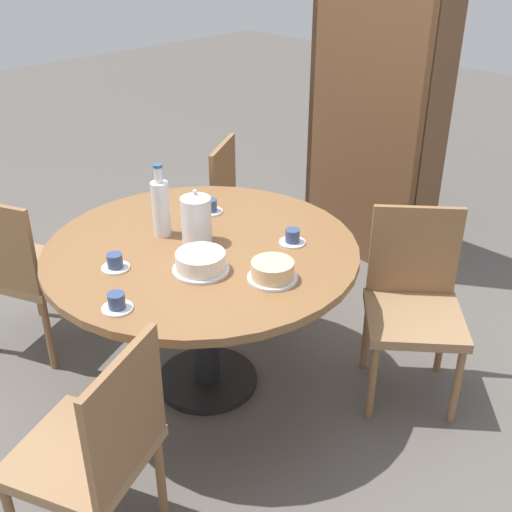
{
  "coord_description": "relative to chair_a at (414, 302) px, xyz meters",
  "views": [
    {
      "loc": [
        1.89,
        -1.52,
        2.01
      ],
      "look_at": [
        0.0,
        0.33,
        0.56
      ],
      "focal_mm": 45.0,
      "sensor_mm": 36.0,
      "label": 1
    }
  ],
  "objects": [
    {
      "name": "cup_b",
      "position": [
        -0.41,
        -0.36,
        0.3
      ],
      "size": [
        0.11,
        0.11,
        0.07
      ],
      "color": "silver",
      "rests_on": "dining_table"
    },
    {
      "name": "chair_a",
      "position": [
        0.0,
        0.0,
        0.0
      ],
      "size": [
        0.59,
        0.59,
        0.87
      ],
      "rotation": [
        0.0,
        0.0,
        0.72
      ],
      "color": "olive",
      "rests_on": "ground_plane"
    },
    {
      "name": "cake_second",
      "position": [
        -0.26,
        -0.64,
        0.31
      ],
      "size": [
        0.2,
        0.2,
        0.08
      ],
      "color": "silver",
      "rests_on": "dining_table"
    },
    {
      "name": "chair_b",
      "position": [
        -1.19,
        0.11,
        0.0
      ],
      "size": [
        0.58,
        0.58,
        0.87
      ],
      "rotation": [
        0.0,
        0.0,
        2.11
      ],
      "color": "olive",
      "rests_on": "ground_plane"
    },
    {
      "name": "cup_a",
      "position": [
        -0.9,
        -0.4,
        0.3
      ],
      "size": [
        0.11,
        0.11,
        0.07
      ],
      "color": "silver",
      "rests_on": "dining_table"
    },
    {
      "name": "ground_plane",
      "position": [
        -0.66,
        -0.66,
        -0.46
      ],
      "size": [
        14.0,
        14.0,
        0.0
      ],
      "primitive_type": "plane",
      "color": "#56514C"
    },
    {
      "name": "cup_c",
      "position": [
        -0.76,
        -1.03,
        0.3
      ],
      "size": [
        0.11,
        0.11,
        0.07
      ],
      "color": "silver",
      "rests_on": "dining_table"
    },
    {
      "name": "chair_d",
      "position": [
        -0.23,
        -1.49,
        0.0
      ],
      "size": [
        0.55,
        0.55,
        0.87
      ],
      "rotation": [
        0.0,
        0.0,
        5.13
      ],
      "color": "olive",
      "rests_on": "ground_plane"
    },
    {
      "name": "coffee_pot",
      "position": [
        -0.71,
        -0.64,
        0.39
      ],
      "size": [
        0.13,
        0.13,
        0.25
      ],
      "color": "silver",
      "rests_on": "dining_table"
    },
    {
      "name": "cup_d",
      "position": [
        -0.5,
        -1.19,
        0.3
      ],
      "size": [
        0.11,
        0.11,
        0.07
      ],
      "color": "silver",
      "rests_on": "dining_table"
    },
    {
      "name": "cake_main",
      "position": [
        -0.51,
        -0.79,
        0.31
      ],
      "size": [
        0.23,
        0.23,
        0.08
      ],
      "color": "silver",
      "rests_on": "dining_table"
    },
    {
      "name": "water_bottle",
      "position": [
        -0.87,
        -0.71,
        0.41
      ],
      "size": [
        0.08,
        0.08,
        0.33
      ],
      "color": "silver",
      "rests_on": "dining_table"
    },
    {
      "name": "dining_table",
      "position": [
        -0.66,
        -0.66,
        0.16
      ],
      "size": [
        1.34,
        1.34,
        0.74
      ],
      "color": "black",
      "rests_on": "ground_plane"
    },
    {
      "name": "bookshelf",
      "position": [
        -0.96,
        0.95,
        0.48
      ],
      "size": [
        0.83,
        0.28,
        1.93
      ],
      "rotation": [
        0.0,
        0.0,
        3.14
      ],
      "color": "brown",
      "rests_on": "ground_plane"
    },
    {
      "name": "chair_c",
      "position": [
        -1.49,
        -1.1,
        0.0
      ],
      "size": [
        0.55,
        0.55,
        0.87
      ],
      "rotation": [
        0.0,
        0.0,
        3.56
      ],
      "color": "olive",
      "rests_on": "ground_plane"
    }
  ]
}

